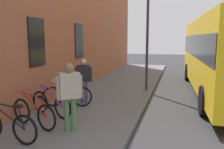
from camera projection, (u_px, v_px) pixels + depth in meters
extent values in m
plane|color=#2D2D30|center=(173.00, 118.00, 7.54)|extent=(60.00, 60.00, 0.00)
cube|color=slate|center=(108.00, 96.00, 10.17)|extent=(24.00, 3.50, 0.12)
cube|color=#9E563D|center=(72.00, 14.00, 11.13)|extent=(22.00, 0.60, 7.27)
cube|color=black|center=(37.00, 42.00, 7.90)|extent=(0.90, 0.06, 1.60)
cube|color=black|center=(79.00, 41.00, 11.23)|extent=(0.90, 0.06, 1.60)
torus|color=black|center=(25.00, 130.00, 5.35)|extent=(0.14, 0.72, 0.72)
cylinder|color=black|center=(7.00, 116.00, 5.50)|extent=(0.15, 1.01, 0.58)
cylinder|color=black|center=(4.00, 105.00, 5.49)|extent=(0.13, 0.85, 0.09)
cylinder|color=black|center=(22.00, 119.00, 5.34)|extent=(0.06, 0.19, 0.51)
cube|color=black|center=(18.00, 106.00, 5.33)|extent=(0.12, 0.21, 0.06)
torus|color=black|center=(22.00, 111.00, 6.75)|extent=(0.29, 0.70, 0.72)
torus|color=black|center=(46.00, 118.00, 6.16)|extent=(0.29, 0.70, 0.72)
cylinder|color=#B21E1E|center=(34.00, 105.00, 6.40)|extent=(0.36, 0.97, 0.58)
cylinder|color=#B21E1E|center=(31.00, 95.00, 6.40)|extent=(0.31, 0.82, 0.09)
cylinder|color=#B21E1E|center=(44.00, 108.00, 6.16)|extent=(0.09, 0.19, 0.51)
cube|color=black|center=(42.00, 97.00, 6.16)|extent=(0.16, 0.22, 0.06)
cylinder|color=#B21E1E|center=(22.00, 91.00, 6.63)|extent=(0.46, 0.18, 0.02)
torus|color=black|center=(40.00, 102.00, 7.69)|extent=(0.30, 0.70, 0.72)
torus|color=black|center=(63.00, 107.00, 7.09)|extent=(0.30, 0.70, 0.72)
cylinder|color=#8C338C|center=(51.00, 96.00, 7.33)|extent=(0.37, 0.97, 0.58)
cylinder|color=#8C338C|center=(49.00, 88.00, 7.34)|extent=(0.32, 0.82, 0.09)
cylinder|color=#8C338C|center=(61.00, 99.00, 7.09)|extent=(0.10, 0.19, 0.51)
cube|color=black|center=(59.00, 89.00, 7.09)|extent=(0.16, 0.22, 0.06)
cylinder|color=#8C338C|center=(40.00, 84.00, 7.57)|extent=(0.46, 0.18, 0.02)
torus|color=black|center=(53.00, 96.00, 8.40)|extent=(0.24, 0.71, 0.72)
torus|color=black|center=(82.00, 97.00, 8.38)|extent=(0.24, 0.71, 0.72)
cylinder|color=silver|center=(68.00, 89.00, 8.35)|extent=(0.30, 0.99, 0.58)
cylinder|color=silver|center=(65.00, 82.00, 8.31)|extent=(0.25, 0.83, 0.09)
cylinder|color=silver|center=(80.00, 90.00, 8.34)|extent=(0.08, 0.19, 0.51)
cube|color=black|center=(77.00, 82.00, 8.30)|extent=(0.15, 0.22, 0.06)
cylinder|color=silver|center=(53.00, 80.00, 8.30)|extent=(0.47, 0.15, 0.02)
cube|color=yellow|center=(223.00, 54.00, 10.52)|extent=(10.61, 2.99, 3.00)
cube|color=black|center=(224.00, 45.00, 10.47)|extent=(10.40, 3.02, 0.90)
cylinder|color=black|center=(204.00, 101.00, 7.76)|extent=(1.01, 0.30, 1.00)
cylinder|color=black|center=(187.00, 72.00, 14.23)|extent=(1.01, 0.30, 1.00)
cylinder|color=#334C8C|center=(82.00, 92.00, 8.94)|extent=(0.12, 0.12, 0.81)
cylinder|color=#334C8C|center=(86.00, 92.00, 8.93)|extent=(0.12, 0.12, 0.81)
cube|color=#26262D|center=(84.00, 73.00, 8.82)|extent=(0.34, 0.51, 0.61)
sphere|color=#D8AD8C|center=(83.00, 62.00, 8.76)|extent=(0.22, 0.22, 0.22)
cylinder|color=#26262D|center=(77.00, 74.00, 8.84)|extent=(0.09, 0.09, 0.54)
cylinder|color=#26262D|center=(91.00, 74.00, 8.81)|extent=(0.09, 0.09, 0.54)
cylinder|color=#4C724C|center=(67.00, 115.00, 6.13)|extent=(0.13, 0.13, 0.88)
cylinder|color=#4C724C|center=(74.00, 114.00, 6.20)|extent=(0.13, 0.13, 0.88)
cube|color=#B2A599|center=(69.00, 86.00, 6.05)|extent=(0.52, 0.56, 0.66)
sphere|color=#8C664C|center=(69.00, 68.00, 5.98)|extent=(0.24, 0.24, 0.24)
cylinder|color=#B2A599|center=(58.00, 88.00, 5.94)|extent=(0.10, 0.10, 0.59)
cylinder|color=#B2A599|center=(80.00, 86.00, 6.17)|extent=(0.10, 0.10, 0.59)
cylinder|color=#333338|center=(147.00, 41.00, 10.73)|extent=(0.12, 0.12, 4.54)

